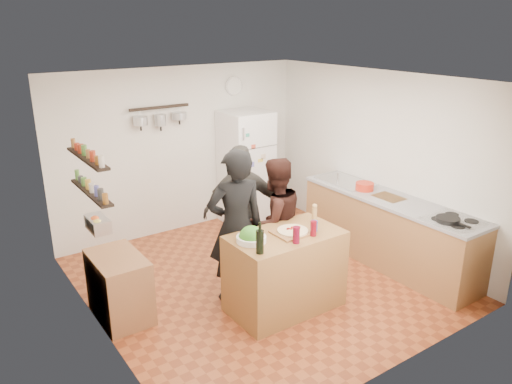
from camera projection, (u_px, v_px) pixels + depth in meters
room_shell at (243, 178)px, 6.23m from camera, size 4.20×4.20×4.20m
prep_island at (285, 271)px, 5.59m from camera, size 1.25×0.72×0.91m
pizza_board at (293, 232)px, 5.46m from camera, size 0.42×0.34×0.02m
pizza at (293, 231)px, 5.46m from camera, size 0.34×0.34×0.02m
salad_bowl at (251, 239)px, 5.24m from camera, size 0.32×0.32×0.06m
wine_bottle at (260, 242)px, 4.96m from camera, size 0.08×0.08×0.24m
wine_glass_near at (296, 235)px, 5.20m from camera, size 0.07×0.07×0.18m
wine_glass_far at (313, 228)px, 5.38m from camera, size 0.07×0.07×0.17m
pepper_mill at (314, 216)px, 5.69m from camera, size 0.06×0.06×0.19m
salt_canister at (314, 226)px, 5.49m from camera, size 0.08×0.08×0.13m
person_left at (236, 227)px, 5.63m from camera, size 0.75×0.58×1.82m
person_center at (275, 222)px, 6.03m from camera, size 0.79×0.61×1.61m
person_back at (243, 211)px, 6.27m from camera, size 1.08×0.77×1.70m
counter_run at (388, 231)px, 6.67m from camera, size 0.63×2.63×0.90m
stove_top at (455, 221)px, 5.79m from camera, size 0.60×0.62×0.02m
skillet at (448, 220)px, 5.74m from camera, size 0.27×0.27×0.05m
sink at (345, 182)px, 7.18m from camera, size 0.50×0.80×0.03m
cutting_board at (389, 198)px, 6.55m from camera, size 0.30×0.40×0.02m
red_bowl at (365, 186)px, 6.81m from camera, size 0.25×0.25×0.10m
fridge at (246, 168)px, 7.91m from camera, size 0.70×0.68×1.80m
wall_clock at (234, 86)px, 7.76m from camera, size 0.30×0.03×0.30m
spice_shelf_lower at (91, 192)px, 4.96m from camera, size 0.12×1.00×0.02m
spice_shelf_upper at (87, 158)px, 4.85m from camera, size 0.12×1.00×0.02m
produce_basket at (98, 224)px, 5.09m from camera, size 0.18×0.35×0.14m
side_table at (119, 287)px, 5.44m from camera, size 0.50×0.80×0.73m
pot_rack at (160, 107)px, 7.06m from camera, size 0.90×0.04×0.04m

